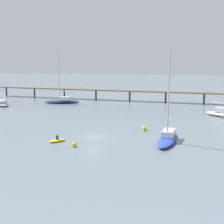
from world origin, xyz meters
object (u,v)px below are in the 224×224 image
object	(u,v)px
sailboat_blue	(168,137)
dinghy_yellow	(57,140)
mooring_buoy_outer	(145,128)
sailboat_gray	(1,103)
pier	(187,90)
mooring_buoy_near	(74,144)
sailboat_navy	(62,101)

from	to	relation	value
sailboat_blue	dinghy_yellow	size ratio (longest dim) A/B	4.96
mooring_buoy_outer	sailboat_gray	bearing A→B (deg)	150.95
pier	mooring_buoy_outer	xyz separation A→B (m)	(-8.81, -35.52, -3.35)
sailboat_gray	sailboat_blue	bearing A→B (deg)	-33.07
pier	mooring_buoy_near	distance (m)	50.70
sailboat_gray	dinghy_yellow	world-z (taller)	sailboat_gray
dinghy_yellow	sailboat_blue	bearing A→B (deg)	10.69
mooring_buoy_near	sailboat_blue	bearing A→B (deg)	22.04
sailboat_blue	mooring_buoy_near	bearing A→B (deg)	-157.96
sailboat_gray	mooring_buoy_near	size ratio (longest dim) A/B	18.90
sailboat_gray	dinghy_yellow	bearing A→B (deg)	-48.77
sailboat_navy	dinghy_yellow	world-z (taller)	sailboat_navy
pier	dinghy_yellow	xyz separation A→B (m)	(-21.23, -45.15, -3.52)
sailboat_gray	sailboat_blue	xyz separation A→B (m)	(44.71, -29.11, 0.12)
sailboat_navy	sailboat_blue	xyz separation A→B (m)	(29.58, -35.27, -0.01)
pier	mooring_buoy_near	world-z (taller)	pier
sailboat_blue	dinghy_yellow	distance (m)	16.77
sailboat_gray	sailboat_navy	size ratio (longest dim) A/B	0.92
pier	dinghy_yellow	size ratio (longest dim) A/B	31.30
pier	sailboat_navy	distance (m)	35.12
dinghy_yellow	mooring_buoy_outer	distance (m)	15.72
sailboat_navy	sailboat_blue	distance (m)	46.03
mooring_buoy_near	sailboat_navy	bearing A→B (deg)	112.14
dinghy_yellow	sailboat_gray	bearing A→B (deg)	131.23
pier	sailboat_blue	xyz separation A→B (m)	(-4.76, -42.05, -2.95)
sailboat_blue	sailboat_navy	bearing A→B (deg)	129.99
sailboat_blue	mooring_buoy_near	size ratio (longest dim) A/B	20.05
mooring_buoy_near	dinghy_yellow	bearing A→B (deg)	147.26
pier	mooring_buoy_outer	distance (m)	36.75
sailboat_gray	mooring_buoy_outer	xyz separation A→B (m)	(40.65, -22.58, -0.28)
sailboat_navy	mooring_buoy_near	distance (m)	43.79
sailboat_gray	mooring_buoy_near	world-z (taller)	sailboat_gray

